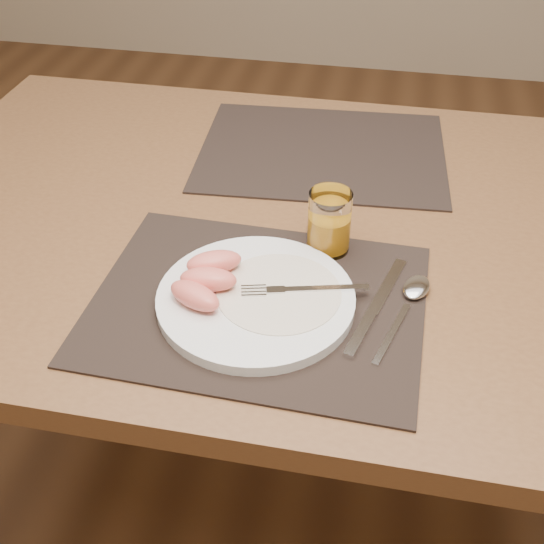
{
  "coord_description": "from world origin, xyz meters",
  "views": [
    {
      "loc": [
        0.13,
        -0.91,
        1.37
      ],
      "look_at": [
        -0.01,
        -0.17,
        0.77
      ],
      "focal_mm": 45.0,
      "sensor_mm": 36.0,
      "label": 1
    }
  ],
  "objects": [
    {
      "name": "ground",
      "position": [
        0.0,
        0.0,
        0.0
      ],
      "size": [
        5.0,
        5.0,
        0.0
      ],
      "primitive_type": "plane",
      "color": "brown",
      "rests_on": "ground"
    },
    {
      "name": "table",
      "position": [
        0.0,
        0.0,
        0.67
      ],
      "size": [
        1.4,
        0.9,
        0.75
      ],
      "color": "brown",
      "rests_on": "ground"
    },
    {
      "name": "placemat_near",
      "position": [
        -0.03,
        -0.22,
        0.75
      ],
      "size": [
        0.46,
        0.36,
        0.0
      ],
      "primitive_type": "cube",
      "rotation": [
        0.0,
        0.0,
        -0.03
      ],
      "color": "black",
      "rests_on": "table"
    },
    {
      "name": "placemat_far",
      "position": [
        0.0,
        0.22,
        0.75
      ],
      "size": [
        0.47,
        0.38,
        0.0
      ],
      "primitive_type": "cube",
      "rotation": [
        0.0,
        0.0,
        0.07
      ],
      "color": "black",
      "rests_on": "table"
    },
    {
      "name": "plate",
      "position": [
        -0.03,
        -0.22,
        0.76
      ],
      "size": [
        0.27,
        0.27,
        0.02
      ],
      "primitive_type": "cylinder",
      "color": "white",
      "rests_on": "placemat_near"
    },
    {
      "name": "plate_dressing",
      "position": [
        0.0,
        -0.21,
        0.77
      ],
      "size": [
        0.17,
        0.17,
        0.0
      ],
      "color": "white",
      "rests_on": "plate"
    },
    {
      "name": "fork",
      "position": [
        0.02,
        -0.21,
        0.77
      ],
      "size": [
        0.17,
        0.06,
        0.0
      ],
      "color": "silver",
      "rests_on": "plate"
    },
    {
      "name": "knife",
      "position": [
        0.13,
        -0.22,
        0.76
      ],
      "size": [
        0.07,
        0.22,
        0.01
      ],
      "color": "silver",
      "rests_on": "placemat_near"
    },
    {
      "name": "spoon",
      "position": [
        0.18,
        -0.17,
        0.76
      ],
      "size": [
        0.08,
        0.19,
        0.01
      ],
      "color": "silver",
      "rests_on": "placemat_near"
    },
    {
      "name": "juice_glass",
      "position": [
        0.05,
        -0.08,
        0.8
      ],
      "size": [
        0.06,
        0.06,
        0.1
      ],
      "color": "white",
      "rests_on": "placemat_near"
    },
    {
      "name": "grapefruit_wedges",
      "position": [
        -0.1,
        -0.22,
        0.79
      ],
      "size": [
        0.09,
        0.14,
        0.03
      ],
      "color": "#E5705D",
      "rests_on": "plate"
    }
  ]
}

